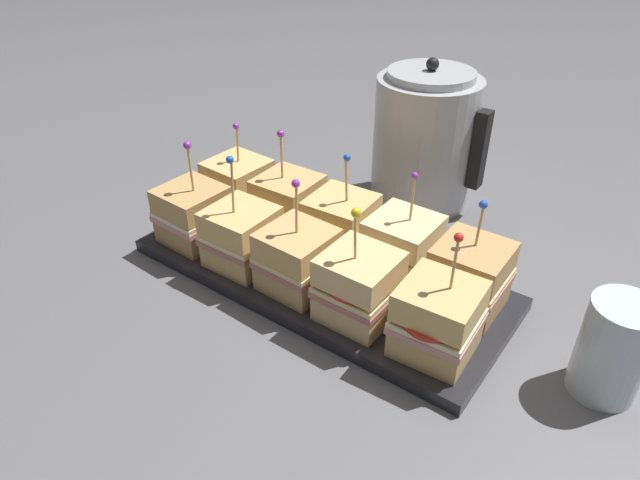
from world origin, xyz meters
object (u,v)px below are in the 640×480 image
Objects in this scene: sandwich_front_far_left at (193,214)px; sandwich_back_right at (402,248)px; serving_platter at (320,273)px; sandwich_back_left at (288,205)px; sandwich_front_far_right at (437,319)px; sandwich_front_left at (242,237)px; kettle_steel at (424,139)px; sandwich_back_center at (342,227)px; sandwich_front_center at (296,259)px; drinking_glass at (613,349)px; sandwich_back_far_right at (469,277)px; sandwich_back_far_left at (238,187)px; sandwich_front_right at (359,287)px.

sandwich_front_far_left is 0.31m from sandwich_back_right.
sandwich_back_left is at bearing 152.08° from serving_platter.
sandwich_front_far_right reaches higher than sandwich_back_right.
kettle_steel is at bearing 74.57° from sandwich_front_left.
sandwich_front_center is at bearing -92.75° from sandwich_back_center.
sandwich_front_left is 1.02× the size of sandwich_back_left.
sandwich_front_far_left reaches higher than drinking_glass.
sandwich_front_far_right is 1.00× the size of sandwich_back_center.
sandwich_back_far_right is 1.26× the size of drinking_glass.
serving_platter is 3.19× the size of sandwich_front_left.
sandwich_front_far_left is 0.10m from sandwich_back_far_left.
sandwich_front_right is 1.04× the size of sandwich_back_far_left.
sandwich_front_far_right reaches higher than sandwich_front_right.
sandwich_back_far_right is (-0.00, 0.09, -0.00)m from sandwich_front_far_right.
sandwich_back_center reaches higher than sandwich_back_right.
sandwich_front_left reaches higher than serving_platter.
sandwich_front_right is 1.00× the size of sandwich_back_right.
sandwich_front_left is 0.19m from sandwich_front_right.
sandwich_front_far_right is at bearing 1.37° from sandwich_front_right.
sandwich_front_far_left is at bearing -166.12° from sandwich_back_far_right.
sandwich_front_left is 1.06× the size of sandwich_front_right.
sandwich_back_far_left is (-0.19, 0.10, 0.00)m from sandwich_front_center.
sandwich_back_right is (0.29, 0.10, 0.00)m from sandwich_front_far_left.
kettle_steel is (-0.19, 0.24, 0.05)m from sandwich_back_far_right.
sandwich_front_far_left is at bearing -179.69° from sandwich_front_center.
sandwich_back_far_left is 0.56m from drinking_glass.
sandwich_back_left is at bearing 178.32° from sandwich_back_center.
sandwich_front_right is at bearing -164.81° from drinking_glass.
serving_platter is 0.12m from sandwich_back_right.
sandwich_front_right is 0.31m from sandwich_back_far_left.
sandwich_back_center is at bearing -178.13° from sandwich_back_right.
sandwich_front_far_right is 0.39m from kettle_steel.
sandwich_front_far_right is at bearing -18.81° from sandwich_back_left.
sandwich_back_far_left is (-0.10, 0.10, 0.00)m from sandwich_front_left.
sandwich_back_left is 0.10m from sandwich_back_center.
sandwich_back_far_left is 0.29m from sandwich_back_right.
kettle_steel is at bearing 51.14° from sandwich_back_far_left.
sandwich_front_center and sandwich_front_far_right have the same top height.
sandwich_front_left is at bearing -45.02° from sandwich_back_far_left.
sandwich_back_far_left is at bearing 161.08° from sandwich_front_right.
sandwich_back_right is 1.05× the size of sandwich_back_far_right.
sandwich_front_far_left reaches higher than serving_platter.
sandwich_back_right is at bearing 89.77° from sandwich_front_right.
sandwich_back_far_left is (-0.00, 0.10, 0.00)m from sandwich_front_far_left.
sandwich_back_center reaches higher than sandwich_front_right.
sandwich_front_right reaches higher than sandwich_back_far_left.
sandwich_front_right is 0.14m from sandwich_back_far_right.
sandwich_back_far_right is at bearing -0.33° from sandwich_back_far_left.
sandwich_front_left is 0.22m from sandwich_back_right.
sandwich_back_center is 0.24m from kettle_steel.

